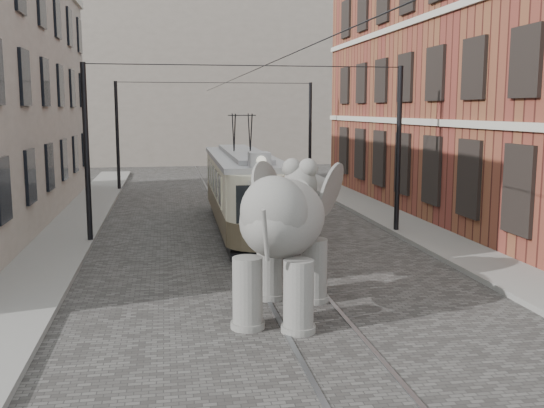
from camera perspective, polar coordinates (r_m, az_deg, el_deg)
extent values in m
plane|color=#484542|center=(16.44, 1.42, -7.28)|extent=(120.00, 120.00, 0.00)
cube|color=slate|center=(18.49, 20.09, -5.78)|extent=(2.00, 60.00, 0.15)
cube|color=slate|center=(16.50, -21.53, -7.56)|extent=(2.00, 60.00, 0.15)
cube|color=maroon|center=(28.30, 20.55, 11.09)|extent=(8.00, 26.00, 12.00)
cube|color=gray|center=(55.66, -6.60, 11.08)|extent=(28.00, 10.00, 14.00)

